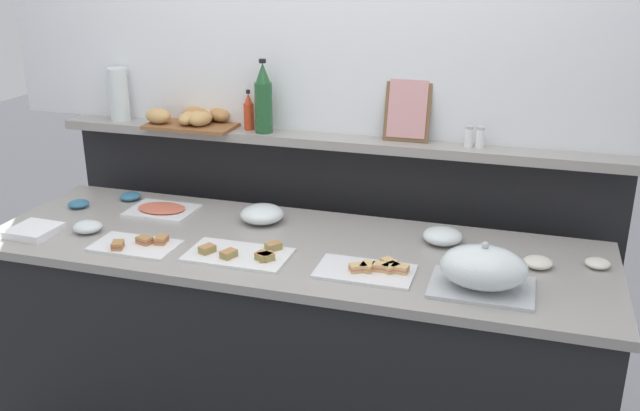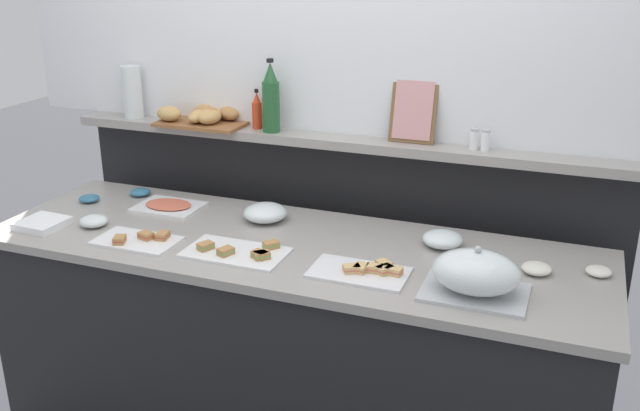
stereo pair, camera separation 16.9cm
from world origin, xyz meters
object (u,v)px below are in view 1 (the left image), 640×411
Objects in this scene: sandwich_platter_front at (136,245)px; cold_cuts_platter at (162,209)px; glass_bowl_medium at (88,227)px; napkin_stack at (34,231)px; serving_cloche at (483,269)px; condiment_bowl_dark at (597,263)px; condiment_bowl_cream at (538,262)px; condiment_bowl_red at (79,204)px; framed_picture at (408,109)px; sandwich_platter_side at (241,254)px; glass_bowl_large at (443,236)px; condiment_bowl_teal at (130,196)px; wine_bottle_green at (263,100)px; pepper_shaker at (480,137)px; bread_basket at (194,118)px; sandwich_platter_rear at (370,270)px; salt_shaker at (469,137)px; glass_bowl_small at (262,215)px; water_carafe at (119,94)px.

sandwich_platter_front is 1.14× the size of cold_cuts_platter.
glass_bowl_medium is 0.67× the size of napkin_stack.
sandwich_platter_front is at bearing -178.90° from serving_cloche.
condiment_bowl_cream is (-0.20, -0.06, 0.00)m from condiment_bowl_dark.
condiment_bowl_dark is 0.96× the size of condiment_bowl_red.
sandwich_platter_side is at bearing -124.94° from framed_picture.
serving_cloche reaches higher than glass_bowl_large.
glass_bowl_medium is at bearing -167.68° from glass_bowl_large.
napkin_stack is at bearing -171.32° from condiment_bowl_dark.
condiment_bowl_red and condiment_bowl_teal have the same top height.
framed_picture is (0.61, 0.06, -0.01)m from wine_bottle_green.
cold_cuts_platter is at bearing -141.59° from wine_bottle_green.
sandwich_platter_side is 1.06m from pepper_shaker.
serving_cloche is 1.24m from wine_bottle_green.
sandwich_platter_front is 0.41m from sandwich_platter_side.
bread_basket is at bearing 72.76° from glass_bowl_medium.
sandwich_platter_rear is 0.76m from salt_shaker.
serving_cloche is 0.72m from salt_shaker.
glass_bowl_large is 0.44m from salt_shaker.
condiment_bowl_cream is 0.39× the size of framed_picture.
sandwich_platter_front is 1.76× the size of glass_bowl_small.
cold_cuts_platter is 1.32m from salt_shaker.
glass_bowl_medium is 1.27× the size of condiment_bowl_red.
condiment_bowl_cream is at bearing 7.85° from napkin_stack.
serving_cloche is 3.91× the size of salt_shaker.
condiment_bowl_teal is (-0.66, 0.08, -0.02)m from glass_bowl_small.
condiment_bowl_cream is at bearing 53.20° from serving_cloche.
napkin_stack is at bearing -157.10° from glass_bowl_medium.
framed_picture is at bearing 122.18° from glass_bowl_large.
sandwich_platter_rear reaches higher than condiment_bowl_teal.
condiment_bowl_dark is 1.96m from condiment_bowl_teal.
condiment_bowl_teal is 0.22× the size of bread_basket.
water_carafe is (-0.72, 0.02, -0.02)m from wine_bottle_green.
serving_cloche is at bearing -60.48° from framed_picture.
sandwich_platter_rear is 1.39m from condiment_bowl_red.
bread_basket reaches higher than sandwich_platter_rear.
sandwich_platter_side is 0.35m from glass_bowl_small.
serving_cloche reaches higher than glass_bowl_small.
sandwich_platter_rear is 0.39m from glass_bowl_large.
wine_bottle_green is (0.27, 0.66, 0.44)m from sandwich_platter_front.
cold_cuts_platter is at bearing 165.97° from serving_cloche.
water_carafe reaches higher than condiment_bowl_dark.
framed_picture reaches higher than pepper_shaker.
glass_bowl_large is at bearing -106.64° from pepper_shaker.
sandwich_platter_front is at bearing -56.23° from water_carafe.
glass_bowl_large is at bearing 26.32° from sandwich_platter_side.
glass_bowl_large is 1.39m from glass_bowl_medium.
sandwich_platter_rear is at bearing 1.84° from napkin_stack.
wine_bottle_green is at bearing -1.34° from water_carafe.
serving_cloche is 0.98m from glass_bowl_small.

